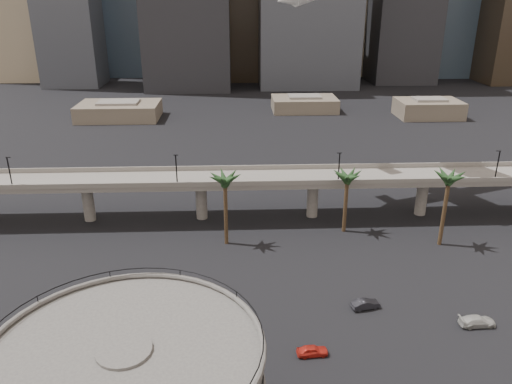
{
  "coord_description": "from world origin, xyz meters",
  "views": [
    {
      "loc": [
        -4.07,
        -35.64,
        41.98
      ],
      "look_at": [
        -1.38,
        28.0,
        16.28
      ],
      "focal_mm": 35.0,
      "sensor_mm": 36.0,
      "label": 1
    }
  ],
  "objects_px": {
    "car_a": "(312,351)",
    "car_b": "(366,304)",
    "overpass": "(257,183)",
    "car_c": "(477,321)"
  },
  "relations": [
    {
      "from": "car_a",
      "to": "car_b",
      "type": "distance_m",
      "value": 13.09
    },
    {
      "from": "car_a",
      "to": "overpass",
      "type": "bearing_deg",
      "value": 2.68
    },
    {
      "from": "overpass",
      "to": "car_c",
      "type": "bearing_deg",
      "value": -52.17
    },
    {
      "from": "car_b",
      "to": "car_c",
      "type": "bearing_deg",
      "value": -120.89
    },
    {
      "from": "overpass",
      "to": "car_c",
      "type": "distance_m",
      "value": 46.3
    },
    {
      "from": "car_a",
      "to": "car_b",
      "type": "height_order",
      "value": "car_b"
    },
    {
      "from": "car_b",
      "to": "car_c",
      "type": "xyz_separation_m",
      "value": [
        14.08,
        -4.57,
        0.03
      ]
    },
    {
      "from": "overpass",
      "to": "car_b",
      "type": "relative_size",
      "value": 31.32
    },
    {
      "from": "car_c",
      "to": "car_b",
      "type": "bearing_deg",
      "value": 69.29
    },
    {
      "from": "car_b",
      "to": "overpass",
      "type": "bearing_deg",
      "value": 11.0
    }
  ]
}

